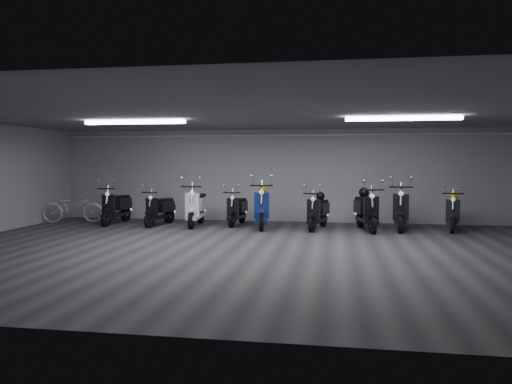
% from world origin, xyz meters
% --- Properties ---
extents(floor, '(14.00, 10.00, 0.01)m').
position_xyz_m(floor, '(0.00, 0.00, -0.01)').
color(floor, '#363638').
rests_on(floor, ground).
extents(ceiling, '(14.00, 10.00, 0.01)m').
position_xyz_m(ceiling, '(0.00, 0.00, 2.80)').
color(ceiling, slate).
rests_on(ceiling, ground).
extents(back_wall, '(14.00, 0.01, 2.80)m').
position_xyz_m(back_wall, '(0.00, 5.00, 1.40)').
color(back_wall, '#A9A9AB').
rests_on(back_wall, ground).
extents(front_wall, '(14.00, 0.01, 2.80)m').
position_xyz_m(front_wall, '(0.00, -5.00, 1.40)').
color(front_wall, '#A9A9AB').
rests_on(front_wall, ground).
extents(fluor_strip_left, '(2.40, 0.18, 0.08)m').
position_xyz_m(fluor_strip_left, '(-3.00, 1.00, 2.74)').
color(fluor_strip_left, white).
rests_on(fluor_strip_left, ceiling).
extents(fluor_strip_right, '(2.40, 0.18, 0.08)m').
position_xyz_m(fluor_strip_right, '(3.00, 1.00, 2.74)').
color(fluor_strip_right, white).
rests_on(fluor_strip_right, ceiling).
extents(conduit, '(13.60, 0.05, 0.05)m').
position_xyz_m(conduit, '(0.00, 4.92, 2.62)').
color(conduit, white).
rests_on(conduit, back_wall).
extents(scooter_0, '(0.66, 1.80, 1.32)m').
position_xyz_m(scooter_0, '(-4.71, 3.57, 0.66)').
color(scooter_0, black).
rests_on(scooter_0, floor).
extents(scooter_1, '(0.83, 1.70, 1.21)m').
position_xyz_m(scooter_1, '(-3.34, 3.45, 0.61)').
color(scooter_1, black).
rests_on(scooter_1, floor).
extents(scooter_2, '(0.78, 1.96, 1.43)m').
position_xyz_m(scooter_2, '(-2.27, 3.49, 0.72)').
color(scooter_2, white).
rests_on(scooter_2, floor).
extents(scooter_3, '(0.68, 1.66, 1.21)m').
position_xyz_m(scooter_3, '(-1.17, 3.85, 0.60)').
color(scooter_3, black).
rests_on(scooter_3, floor).
extents(scooter_4, '(0.92, 2.08, 1.49)m').
position_xyz_m(scooter_4, '(-0.38, 3.40, 0.75)').
color(scooter_4, navy).
rests_on(scooter_4, floor).
extents(scooter_5, '(0.94, 1.75, 1.24)m').
position_xyz_m(scooter_5, '(1.15, 3.35, 0.62)').
color(scooter_5, black).
rests_on(scooter_5, floor).
extents(scooter_7, '(0.98, 1.95, 1.39)m').
position_xyz_m(scooter_7, '(2.42, 3.35, 0.69)').
color(scooter_7, black).
rests_on(scooter_7, floor).
extents(scooter_8, '(0.92, 2.04, 1.47)m').
position_xyz_m(scooter_8, '(3.34, 3.65, 0.73)').
color(scooter_8, black).
rests_on(scooter_8, floor).
extents(scooter_9, '(0.96, 1.79, 1.27)m').
position_xyz_m(scooter_9, '(4.67, 3.65, 0.63)').
color(scooter_9, black).
rests_on(scooter_9, floor).
extents(bicycle, '(1.86, 1.06, 1.14)m').
position_xyz_m(bicycle, '(-6.13, 3.68, 0.57)').
color(bicycle, white).
rests_on(bicycle, floor).
extents(helmet_0, '(0.24, 0.24, 0.24)m').
position_xyz_m(helmet_0, '(4.73, 3.88, 0.91)').
color(helmet_0, '#BCA70B').
rests_on(helmet_0, scooter_9).
extents(helmet_1, '(0.24, 0.24, 0.24)m').
position_xyz_m(helmet_1, '(1.20, 3.57, 0.89)').
color(helmet_1, black).
rests_on(helmet_1, scooter_5).
extents(helmet_2, '(0.28, 0.28, 0.28)m').
position_xyz_m(helmet_2, '(2.36, 3.61, 1.00)').
color(helmet_2, black).
rests_on(helmet_2, scooter_7).
extents(helmet_3, '(0.24, 0.24, 0.24)m').
position_xyz_m(helmet_3, '(-0.41, 3.68, 1.05)').
color(helmet_3, gold).
rests_on(helmet_3, scooter_4).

